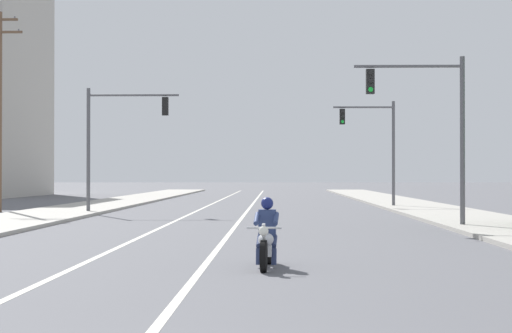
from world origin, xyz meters
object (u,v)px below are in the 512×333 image
(traffic_signal_near_right, at_px, (432,116))
(motorcycle_with_rider, at_px, (266,239))
(traffic_signal_near_left, at_px, (114,131))
(traffic_signal_mid_right, at_px, (377,139))

(traffic_signal_near_right, bearing_deg, motorcycle_with_rider, -113.88)
(traffic_signal_near_left, bearing_deg, traffic_signal_mid_right, 29.48)
(traffic_signal_mid_right, bearing_deg, motorcycle_with_rider, -100.74)
(motorcycle_with_rider, distance_m, traffic_signal_near_right, 14.79)
(motorcycle_with_rider, relative_size, traffic_signal_mid_right, 0.35)
(motorcycle_with_rider, bearing_deg, traffic_signal_mid_right, 79.26)
(traffic_signal_near_left, bearing_deg, traffic_signal_near_right, -38.88)
(traffic_signal_mid_right, bearing_deg, traffic_signal_near_left, -150.52)
(traffic_signal_mid_right, bearing_deg, traffic_signal_near_right, -90.72)
(traffic_signal_near_right, bearing_deg, traffic_signal_near_left, 141.12)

